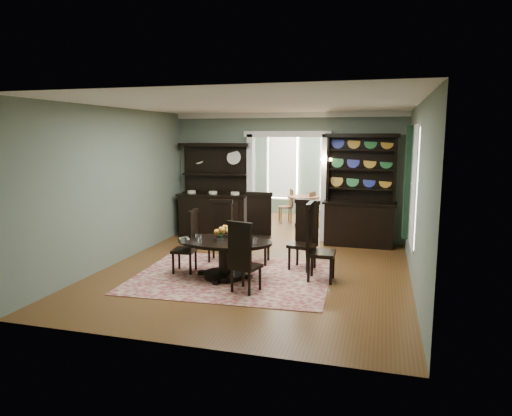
{
  "coord_description": "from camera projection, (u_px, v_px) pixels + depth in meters",
  "views": [
    {
      "loc": [
        2.2,
        -7.67,
        2.47
      ],
      "look_at": [
        -0.1,
        0.6,
        1.1
      ],
      "focal_mm": 32.0,
      "sensor_mm": 36.0,
      "label": 1
    }
  ],
  "objects": [
    {
      "name": "parlor_chair_right",
      "position": [
        316.0,
        208.0,
        12.43
      ],
      "size": [
        0.44,
        0.43,
        0.95
      ],
      "rotation": [
        0.0,
        0.0,
        -1.85
      ],
      "color": "#592B19",
      "rests_on": "parlor_floor"
    },
    {
      "name": "dining_table",
      "position": [
        224.0,
        252.0,
        7.95
      ],
      "size": [
        1.71,
        1.59,
        0.67
      ],
      "rotation": [
        0.0,
        0.0,
        0.02
      ],
      "color": "black",
      "rests_on": "rug"
    },
    {
      "name": "parlor_chair_left",
      "position": [
        288.0,
        205.0,
        12.99
      ],
      "size": [
        0.46,
        0.45,
        0.96
      ],
      "rotation": [
        0.0,
        0.0,
        1.99
      ],
      "color": "#592B19",
      "rests_on": "parlor_floor"
    },
    {
      "name": "room",
      "position": [
        253.0,
        186.0,
        8.06
      ],
      "size": [
        5.51,
        6.01,
        3.01
      ],
      "color": "brown",
      "rests_on": "ground"
    },
    {
      "name": "chair_far_mid",
      "position": [
        258.0,
        226.0,
        8.93
      ],
      "size": [
        0.55,
        0.52,
        1.38
      ],
      "rotation": [
        0.0,
        0.0,
        3.23
      ],
      "color": "black",
      "rests_on": "rug"
    },
    {
      "name": "chair_end_left",
      "position": [
        189.0,
        240.0,
        8.21
      ],
      "size": [
        0.44,
        0.46,
        1.16
      ],
      "rotation": [
        0.0,
        0.0,
        1.67
      ],
      "color": "black",
      "rests_on": "rug"
    },
    {
      "name": "chair_end_right",
      "position": [
        315.0,
        240.0,
        7.77
      ],
      "size": [
        0.47,
        0.52,
        1.35
      ],
      "rotation": [
        0.0,
        0.0,
        -1.57
      ],
      "color": "black",
      "rests_on": "rug"
    },
    {
      "name": "wall_sconce",
      "position": [
        327.0,
        161.0,
        10.43
      ],
      "size": [
        0.27,
        0.21,
        0.21
      ],
      "color": "gold",
      "rests_on": "back_wall_right"
    },
    {
      "name": "doorway_trim",
      "position": [
        287.0,
        172.0,
        10.87
      ],
      "size": [
        2.08,
        0.25,
        2.57
      ],
      "color": "white",
      "rests_on": "floor"
    },
    {
      "name": "sideboard",
      "position": [
        214.0,
        204.0,
        11.21
      ],
      "size": [
        1.78,
        0.74,
        2.29
      ],
      "rotation": [
        0.0,
        0.0,
        0.08
      ],
      "color": "black",
      "rests_on": "floor"
    },
    {
      "name": "parlor_table",
      "position": [
        303.0,
        206.0,
        12.53
      ],
      "size": [
        0.89,
        0.89,
        0.83
      ],
      "color": "#592B19",
      "rests_on": "parlor_floor"
    },
    {
      "name": "rug",
      "position": [
        232.0,
        276.0,
        8.07
      ],
      "size": [
        3.52,
        2.92,
        0.01
      ],
      "primitive_type": "cube",
      "rotation": [
        0.0,
        0.0,
        0.05
      ],
      "color": "maroon",
      "rests_on": "floor"
    },
    {
      "name": "parlor",
      "position": [
        305.0,
        169.0,
        13.29
      ],
      "size": [
        3.51,
        3.5,
        3.01
      ],
      "color": "brown",
      "rests_on": "ground"
    },
    {
      "name": "chair_far_right",
      "position": [
        305.0,
        233.0,
        8.49
      ],
      "size": [
        0.57,
        0.55,
        1.29
      ],
      "rotation": [
        0.0,
        0.0,
        2.9
      ],
      "color": "black",
      "rests_on": "rug"
    },
    {
      "name": "right_window",
      "position": [
        411.0,
        184.0,
        8.19
      ],
      "size": [
        0.15,
        1.47,
        2.12
      ],
      "color": "white",
      "rests_on": "wall_right"
    },
    {
      "name": "centerpiece",
      "position": [
        224.0,
        236.0,
        7.97
      ],
      "size": [
        1.46,
        0.94,
        0.24
      ],
      "color": "silver",
      "rests_on": "dining_table"
    },
    {
      "name": "chair_near",
      "position": [
        243.0,
        256.0,
        7.11
      ],
      "size": [
        0.53,
        0.51,
        1.17
      ],
      "rotation": [
        0.0,
        0.0,
        -0.28
      ],
      "color": "black",
      "rests_on": "rug"
    },
    {
      "name": "welsh_dresser",
      "position": [
        360.0,
        206.0,
        10.26
      ],
      "size": [
        1.62,
        0.61,
        2.51
      ],
      "rotation": [
        0.0,
        0.0,
        -0.01
      ],
      "color": "black",
      "rests_on": "floor"
    },
    {
      "name": "chair_far_left",
      "position": [
        221.0,
        229.0,
        9.07
      ],
      "size": [
        0.49,
        0.47,
        1.21
      ],
      "rotation": [
        0.0,
        0.0,
        3.24
      ],
      "color": "black",
      "rests_on": "rug"
    }
  ]
}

